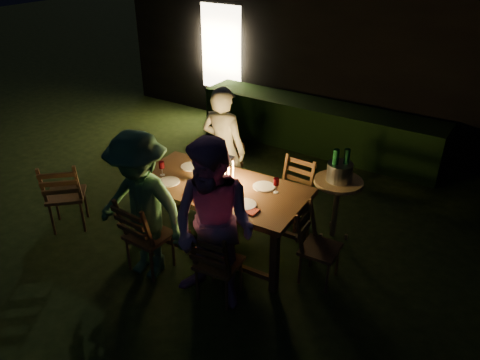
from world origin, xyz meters
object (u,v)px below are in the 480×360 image
Objects in this scene: ice_bucket at (340,172)px; bottle_bucket_b at (345,168)px; person_house_side at (224,149)px; lantern at (225,173)px; bottle_bucket_a at (335,168)px; side_table at (338,187)px; chair_spare at (68,206)px; chair_near_right at (218,275)px; bottle_table at (201,170)px; person_opp_right at (214,227)px; chair_far_right at (290,208)px; chair_end at (318,259)px; dining_table at (220,192)px; person_opp_left at (141,207)px; chair_far_left at (222,188)px; chair_near_left at (149,247)px.

bottle_bucket_b is (0.05, 0.04, 0.05)m from ice_bucket.
person_house_side is 5.30× the size of bottle_bucket_b.
lantern is 1.09× the size of bottle_bucket_a.
person_house_side is 1.56m from side_table.
chair_spare is 1.28× the size of side_table.
bottle_table is (-0.75, 0.73, 0.69)m from chair_near_right.
bottle_table is (1.60, 0.71, 0.67)m from chair_spare.
bottle_bucket_a and bottle_bucket_b have the same top height.
person_opp_right reaches higher than lantern.
chair_far_right is at bearing -167.89° from bottle_bucket_a.
lantern is at bearing -93.40° from chair_end.
person_opp_left is (-0.40, -0.85, 0.10)m from dining_table.
bottle_bucket_b is at bearing 38.46° from dining_table.
bottle_bucket_a is at bearing -141.34° from bottle_bucket_b.
bottle_bucket_a is at bearing -141.34° from ice_bucket.
bottle_table is at bearing 180.00° from dining_table.
bottle_table reaches higher than side_table.
chair_far_right is 2.94× the size of bottle_bucket_a.
lantern reaches higher than dining_table.
chair_end is 2.80× the size of bottle_bucket_a.
bottle_bucket_a is (0.50, 1.65, 0.66)m from chair_near_right.
person_house_side is (-0.00, 0.05, 0.56)m from chair_far_left.
side_table is (1.05, 0.95, -0.06)m from dining_table.
chair_far_left is at bearing 108.05° from bottle_table.
chair_far_left is at bearing 95.00° from chair_near_left.
bottle_bucket_a is 1.00× the size of bottle_bucket_b.
bottle_bucket_a is (0.49, 0.11, 0.66)m from chair_far_right.
person_house_side is 6.06× the size of bottle_table.
person_opp_right is 0.96m from lantern.
bottle_bucket_a is at bearing -176.81° from chair_far_left.
bottle_table is 1.68m from bottle_bucket_b.
chair_far_left is (-0.09, 1.54, -0.01)m from chair_near_left.
chair_spare is at bearing -155.89° from bottle_table.
dining_table is at bearing -137.90° from side_table.
chair_near_left is 3.29× the size of ice_bucket.
person_opp_left reaches higher than dining_table.
chair_spare is at bearing -149.75° from bottle_bucket_b.
bottle_bucket_a reaches higher than chair_spare.
chair_end is 0.50× the size of person_opp_right.
chair_far_right is (1.00, 0.06, -0.00)m from chair_far_left.
person_opp_left is (-0.90, -0.05, -0.05)m from person_opp_right.
side_table is at bearing 64.78° from chair_near_right.
bottle_bucket_b is (-0.13, 0.91, 0.67)m from chair_end.
person_house_side is (1.35, 1.52, 0.55)m from chair_spare.
chair_near_left is 0.90m from chair_near_right.
ice_bucket is at bearing -162.66° from chair_far_right.
chair_far_left is 1.22× the size of side_table.
chair_near_right is 3.12× the size of ice_bucket.
side_table is (0.55, 1.74, -0.21)m from person_opp_right.
chair_near_right reaches higher than chair_end.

